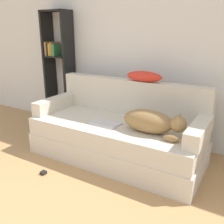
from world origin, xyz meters
TOP-DOWN VIEW (x-y plane):
  - wall_back at (0.00, 2.95)m, footprint 7.98×0.06m
  - couch at (0.15, 2.19)m, footprint 2.03×0.88m
  - couch_backrest at (0.15, 2.56)m, footprint 1.99×0.15m
  - couch_arm_left at (-0.78, 2.19)m, footprint 0.15×0.69m
  - couch_arm_right at (1.09, 2.19)m, footprint 0.15×0.69m
  - dog at (0.63, 2.10)m, footprint 0.67×0.28m
  - laptop at (0.08, 2.07)m, footprint 0.35×0.22m
  - throw_pillow at (0.33, 2.54)m, footprint 0.45×0.17m
  - bookshelf at (-1.22, 2.77)m, footprint 0.44×0.26m
  - power_adapter at (-0.33, 1.46)m, footprint 0.06×0.06m

SIDE VIEW (x-z plane):
  - power_adapter at x=-0.33m, z-range 0.00..0.03m
  - couch at x=0.15m, z-range 0.00..0.45m
  - laptop at x=0.08m, z-range 0.46..0.48m
  - couch_arm_left at x=-0.78m, z-range 0.46..0.63m
  - couch_arm_right at x=1.09m, z-range 0.46..0.63m
  - dog at x=0.63m, z-range 0.46..0.71m
  - couch_backrest at x=0.15m, z-range 0.46..0.90m
  - throw_pillow at x=0.33m, z-range 0.90..1.02m
  - bookshelf at x=-1.22m, z-range 0.11..1.87m
  - wall_back at x=0.00m, z-range 0.00..2.70m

